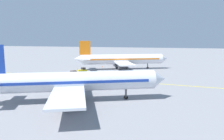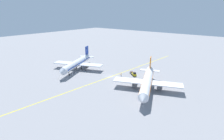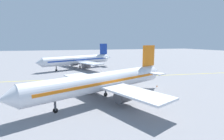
{
  "view_description": "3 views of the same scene",
  "coord_description": "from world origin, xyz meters",
  "px_view_note": "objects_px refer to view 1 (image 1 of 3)",
  "views": [
    {
      "loc": [
        58.01,
        19.62,
        11.81
      ],
      "look_at": [
        -5.43,
        3.09,
        2.01
      ],
      "focal_mm": 35.0,
      "sensor_mm": 36.0,
      "label": 1
    },
    {
      "loc": [
        -51.19,
        63.34,
        30.72
      ],
      "look_at": [
        -2.93,
        2.88,
        4.81
      ],
      "focal_mm": 28.0,
      "sensor_mm": 36.0,
      "label": 2
    },
    {
      "loc": [
        -53.56,
        11.26,
        11.39
      ],
      "look_at": [
        -0.01,
        -5.52,
        2.34
      ],
      "focal_mm": 28.0,
      "sensor_mm": 36.0,
      "label": 3
    }
  ],
  "objects_px": {
    "airplane_at_gate": "(122,59)",
    "traffic_cone_by_wingtip": "(102,66)",
    "baggage_cart_trailing": "(73,72)",
    "ground_crew_worker": "(89,74)",
    "traffic_cone_mid_apron": "(77,69)",
    "airplane_adjacent_stand": "(73,82)",
    "traffic_cone_near_nose": "(65,73)",
    "baggage_tug_white": "(82,71)"
  },
  "relations": [
    {
      "from": "baggage_tug_white",
      "to": "traffic_cone_near_nose",
      "type": "height_order",
      "value": "baggage_tug_white"
    },
    {
      "from": "ground_crew_worker",
      "to": "airplane_adjacent_stand",
      "type": "bearing_deg",
      "value": 13.82
    },
    {
      "from": "ground_crew_worker",
      "to": "baggage_tug_white",
      "type": "bearing_deg",
      "value": -138.48
    },
    {
      "from": "airplane_adjacent_stand",
      "to": "traffic_cone_mid_apron",
      "type": "distance_m",
      "value": 40.57
    },
    {
      "from": "airplane_at_gate",
      "to": "airplane_adjacent_stand",
      "type": "xyz_separation_m",
      "value": [
        43.05,
        -0.04,
        0.0
      ]
    },
    {
      "from": "airplane_at_gate",
      "to": "traffic_cone_mid_apron",
      "type": "xyz_separation_m",
      "value": [
        5.67,
        -15.42,
        -3.43
      ]
    },
    {
      "from": "baggage_cart_trailing",
      "to": "traffic_cone_by_wingtip",
      "type": "bearing_deg",
      "value": 168.43
    },
    {
      "from": "traffic_cone_by_wingtip",
      "to": "baggage_tug_white",
      "type": "bearing_deg",
      "value": -6.69
    },
    {
      "from": "airplane_adjacent_stand",
      "to": "ground_crew_worker",
      "type": "bearing_deg",
      "value": -166.18
    },
    {
      "from": "airplane_at_gate",
      "to": "traffic_cone_mid_apron",
      "type": "distance_m",
      "value": 16.78
    },
    {
      "from": "airplane_at_gate",
      "to": "traffic_cone_by_wingtip",
      "type": "xyz_separation_m",
      "value": [
        -3.68,
        -8.73,
        -3.43
      ]
    },
    {
      "from": "traffic_cone_mid_apron",
      "to": "airplane_at_gate",
      "type": "bearing_deg",
      "value": 110.18
    },
    {
      "from": "baggage_tug_white",
      "to": "traffic_cone_by_wingtip",
      "type": "bearing_deg",
      "value": 173.31
    },
    {
      "from": "baggage_cart_trailing",
      "to": "traffic_cone_mid_apron",
      "type": "xyz_separation_m",
      "value": [
        -9.71,
        -2.79,
        -0.49
      ]
    },
    {
      "from": "airplane_adjacent_stand",
      "to": "ground_crew_worker",
      "type": "height_order",
      "value": "airplane_adjacent_stand"
    },
    {
      "from": "airplane_at_gate",
      "to": "traffic_cone_by_wingtip",
      "type": "relative_size",
      "value": 61.64
    },
    {
      "from": "airplane_at_gate",
      "to": "baggage_cart_trailing",
      "type": "height_order",
      "value": "airplane_at_gate"
    },
    {
      "from": "airplane_adjacent_stand",
      "to": "ground_crew_worker",
      "type": "xyz_separation_m",
      "value": [
        -25.39,
        -6.25,
        -2.8
      ]
    },
    {
      "from": "airplane_at_gate",
      "to": "baggage_tug_white",
      "type": "xyz_separation_m",
      "value": [
        12.73,
        -10.65,
        -2.81
      ]
    },
    {
      "from": "airplane_adjacent_stand",
      "to": "traffic_cone_by_wingtip",
      "type": "distance_m",
      "value": 47.66
    },
    {
      "from": "traffic_cone_near_nose",
      "to": "traffic_cone_by_wingtip",
      "type": "distance_m",
      "value": 20.34
    },
    {
      "from": "baggage_tug_white",
      "to": "traffic_cone_near_nose",
      "type": "bearing_deg",
      "value": -61.25
    },
    {
      "from": "airplane_at_gate",
      "to": "airplane_adjacent_stand",
      "type": "relative_size",
      "value": 1.0
    },
    {
      "from": "baggage_cart_trailing",
      "to": "ground_crew_worker",
      "type": "height_order",
      "value": "ground_crew_worker"
    },
    {
      "from": "baggage_cart_trailing",
      "to": "traffic_cone_near_nose",
      "type": "bearing_deg",
      "value": -88.39
    },
    {
      "from": "airplane_at_gate",
      "to": "ground_crew_worker",
      "type": "xyz_separation_m",
      "value": [
        17.66,
        -6.29,
        -2.8
      ]
    },
    {
      "from": "baggage_tug_white",
      "to": "traffic_cone_by_wingtip",
      "type": "xyz_separation_m",
      "value": [
        -16.42,
        1.93,
        -0.63
      ]
    },
    {
      "from": "airplane_at_gate",
      "to": "traffic_cone_mid_apron",
      "type": "relative_size",
      "value": 61.64
    },
    {
      "from": "airplane_adjacent_stand",
      "to": "traffic_cone_mid_apron",
      "type": "relative_size",
      "value": 61.52
    },
    {
      "from": "airplane_at_gate",
      "to": "traffic_cone_by_wingtip",
      "type": "distance_m",
      "value": 10.07
    },
    {
      "from": "baggage_cart_trailing",
      "to": "airplane_at_gate",
      "type": "bearing_deg",
      "value": 140.6
    },
    {
      "from": "baggage_tug_white",
      "to": "traffic_cone_mid_apron",
      "type": "relative_size",
      "value": 6.0
    },
    {
      "from": "traffic_cone_near_nose",
      "to": "traffic_cone_by_wingtip",
      "type": "height_order",
      "value": "same"
    },
    {
      "from": "airplane_at_gate",
      "to": "traffic_cone_near_nose",
      "type": "distance_m",
      "value": 22.24
    },
    {
      "from": "airplane_adjacent_stand",
      "to": "traffic_cone_mid_apron",
      "type": "xyz_separation_m",
      "value": [
        -37.38,
        -15.38,
        -3.43
      ]
    },
    {
      "from": "ground_crew_worker",
      "to": "traffic_cone_by_wingtip",
      "type": "xyz_separation_m",
      "value": [
        -21.35,
        -2.44,
        -0.63
      ]
    },
    {
      "from": "traffic_cone_mid_apron",
      "to": "traffic_cone_near_nose",
      "type": "bearing_deg",
      "value": -1.15
    },
    {
      "from": "traffic_cone_near_nose",
      "to": "baggage_tug_white",
      "type": "bearing_deg",
      "value": 118.75
    },
    {
      "from": "traffic_cone_near_nose",
      "to": "traffic_cone_mid_apron",
      "type": "bearing_deg",
      "value": 178.85
    },
    {
      "from": "traffic_cone_mid_apron",
      "to": "traffic_cone_by_wingtip",
      "type": "distance_m",
      "value": 11.5
    },
    {
      "from": "baggage_tug_white",
      "to": "traffic_cone_mid_apron",
      "type": "height_order",
      "value": "baggage_tug_white"
    },
    {
      "from": "airplane_adjacent_stand",
      "to": "traffic_cone_near_nose",
      "type": "bearing_deg",
      "value": -150.56
    }
  ]
}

